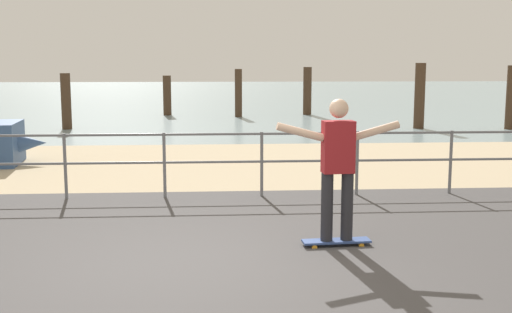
# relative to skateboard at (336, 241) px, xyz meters

# --- Properties ---
(ground_plane) EXTENTS (24.00, 10.00, 0.04)m
(ground_plane) POSITION_rel_skateboard_xyz_m (-1.73, -1.80, -0.07)
(ground_plane) COLOR #474444
(ground_plane) RESTS_ON ground
(beach_strip) EXTENTS (24.00, 6.00, 0.04)m
(beach_strip) POSITION_rel_skateboard_xyz_m (-1.73, 6.20, -0.07)
(beach_strip) COLOR tan
(beach_strip) RESTS_ON ground
(sea_surface) EXTENTS (72.00, 50.00, 0.04)m
(sea_surface) POSITION_rel_skateboard_xyz_m (-1.73, 34.20, -0.07)
(sea_surface) COLOR #849EA3
(sea_surface) RESTS_ON ground
(railing_fence) EXTENTS (12.34, 0.05, 1.05)m
(railing_fence) POSITION_rel_skateboard_xyz_m (-2.20, 2.80, 0.63)
(railing_fence) COLOR slate
(railing_fence) RESTS_ON ground
(skateboard) EXTENTS (0.81, 0.26, 0.08)m
(skateboard) POSITION_rel_skateboard_xyz_m (0.00, 0.00, 0.00)
(skateboard) COLOR #334C8C
(skateboard) RESTS_ON ground
(skateboarder) EXTENTS (1.45, 0.23, 1.65)m
(skateboarder) POSITION_rel_skateboard_xyz_m (-0.00, -0.00, 0.95)
(skateboarder) COLOR #26262B
(skateboarder) RESTS_ON skateboard
(groyne_post_1) EXTENTS (0.31, 0.31, 1.78)m
(groyne_post_1) POSITION_rel_skateboard_xyz_m (-6.07, 13.25, 0.82)
(groyne_post_1) COLOR #422D1E
(groyne_post_1) RESTS_ON ground
(groyne_post_2) EXTENTS (0.32, 0.32, 1.59)m
(groyne_post_2) POSITION_rel_skateboard_xyz_m (-3.27, 18.33, 0.73)
(groyne_post_2) COLOR #422D1E
(groyne_post_2) RESTS_ON ground
(groyne_post_3) EXTENTS (0.28, 0.28, 1.85)m
(groyne_post_3) POSITION_rel_skateboard_xyz_m (-0.47, 17.34, 0.86)
(groyne_post_3) COLOR #422D1E
(groyne_post_3) RESTS_ON ground
(groyne_post_4) EXTENTS (0.33, 0.33, 1.92)m
(groyne_post_4) POSITION_rel_skateboard_xyz_m (2.32, 18.20, 0.89)
(groyne_post_4) COLOR #422D1E
(groyne_post_4) RESTS_ON ground
(groyne_post_5) EXTENTS (0.33, 0.33, 2.10)m
(groyne_post_5) POSITION_rel_skateboard_xyz_m (5.12, 12.73, 0.98)
(groyne_post_5) COLOR #422D1E
(groyne_post_5) RESTS_ON ground
(groyne_post_6) EXTENTS (0.31, 0.31, 2.02)m
(groyne_post_6) POSITION_rel_skateboard_xyz_m (7.92, 12.31, 0.94)
(groyne_post_6) COLOR #422D1E
(groyne_post_6) RESTS_ON ground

